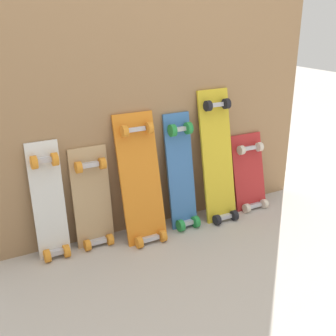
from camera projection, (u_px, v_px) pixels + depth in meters
The scene contains 8 objects.
ground_plane at pixel (162, 225), 2.53m from camera, with size 12.00×12.00×0.00m, color #B2AAA0.
plywood_wall_panel at pixel (156, 82), 2.30m from camera, with size 2.00×0.04×1.67m, color #99724C.
skateboard_white at pixel (49, 207), 2.14m from camera, with size 0.16×0.15×0.67m.
skateboard_natural at pixel (93, 203), 2.26m from camera, with size 0.21×0.14×0.61m.
skateboard_orange at pixel (141, 185), 2.30m from camera, with size 0.23×0.25×0.76m.
skateboard_blue at pixel (182, 177), 2.45m from camera, with size 0.17×0.20×0.72m.
skateboard_yellow at pixel (218, 162), 2.52m from camera, with size 0.20×0.23×0.84m.
skateboard_red at pixel (249, 177), 2.71m from camera, with size 0.23×0.19×0.54m.
Camera 1 is at (-1.04, -1.99, 1.21)m, focal length 45.48 mm.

